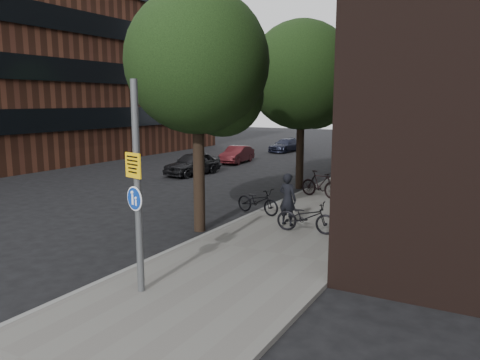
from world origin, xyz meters
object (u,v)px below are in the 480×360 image
Objects in this scene: parked_car_near at (193,164)px; signpost at (138,188)px; parked_bike_facade_near at (306,217)px; pedestrian at (288,199)px.

signpost is at bearing -52.51° from parked_car_near.
parked_car_near is (-10.08, 8.43, 0.03)m from parked_bike_facade_near.
pedestrian is at bearing 51.29° from parked_bike_facade_near.
parked_car_near is at bearing 43.56° from parked_bike_facade_near.
pedestrian is (0.57, 6.49, -1.38)m from signpost.
signpost is at bearing 95.91° from pedestrian.
pedestrian is at bearing 99.84° from signpost.
parked_car_near is (-9.23, 7.89, -0.34)m from pedestrian.
signpost is 6.37m from parked_bike_facade_near.
signpost reaches higher than pedestrian.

